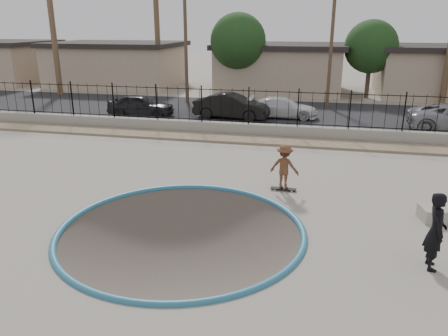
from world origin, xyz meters
name	(u,v)px	position (x,y,z in m)	size (l,w,h in m)	color
ground	(253,147)	(0.00, 12.00, -1.10)	(120.00, 120.00, 2.20)	gray
bowl_pit	(182,231)	(0.00, -1.00, 0.00)	(6.84, 6.84, 1.80)	#53483F
coping_ring	(182,231)	(0.00, -1.00, 0.00)	(7.04, 7.04, 0.20)	#286782
rock_strip	(245,139)	(0.00, 9.20, 0.06)	(42.00, 1.60, 0.11)	#9B8765
retaining_wall	(248,129)	(0.00, 10.30, 0.30)	(42.00, 0.45, 0.60)	gray
fence	(249,106)	(0.00, 10.30, 1.50)	(40.00, 0.04, 1.80)	black
street	(265,111)	(0.00, 17.00, 0.02)	(90.00, 8.00, 0.04)	black
house_west	(117,64)	(-15.00, 26.50, 1.97)	(11.60, 8.60, 3.90)	tan
house_center	(280,67)	(0.00, 26.50, 1.97)	(10.60, 8.60, 3.90)	tan
palm_mid	(156,8)	(-10.00, 24.00, 6.69)	(2.30, 2.30, 9.30)	brown
utility_pole_left	(186,36)	(-6.00, 19.00, 4.70)	(1.70, 0.24, 9.00)	#473323
utility_pole_mid	(332,32)	(4.00, 19.00, 4.96)	(1.70, 0.24, 9.50)	#473323
street_tree_left	(238,41)	(-3.00, 23.00, 4.19)	(4.32, 4.32, 6.36)	#473323
street_tree_mid	(371,47)	(7.00, 24.00, 3.84)	(3.96, 3.96, 5.83)	#473323
skater	(284,169)	(2.52, 2.76, 0.78)	(1.01, 0.58, 1.56)	brown
skateboard	(283,189)	(2.52, 2.76, 0.06)	(0.90, 0.24, 0.08)	black
videographer	(436,231)	(6.42, -1.55, 0.96)	(0.70, 0.46, 1.91)	black
concrete_ledge	(448,214)	(7.50, 1.39, 0.20)	(1.60, 0.70, 0.40)	gray
car_a	(141,105)	(-7.24, 13.40, 0.73)	(1.63, 4.05, 1.38)	black
car_b	(232,106)	(-1.64, 13.99, 0.78)	(1.58, 4.54, 1.49)	black
car_c	(283,107)	(1.35, 15.00, 0.65)	(1.71, 4.21, 1.22)	silver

